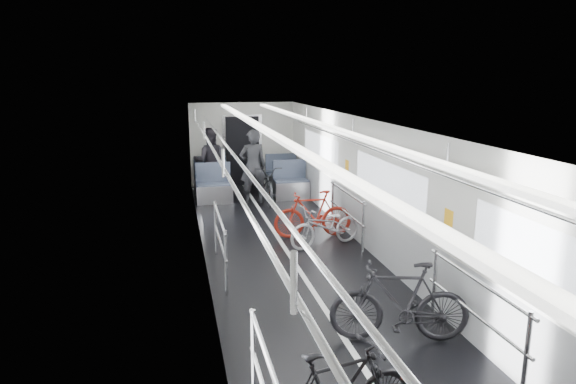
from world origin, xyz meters
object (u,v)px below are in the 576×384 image
object	(u,v)px
bike_right_mid	(326,226)
bike_right_far	(313,214)
bike_right_near	(400,302)
person_seated	(210,161)
person_standing	(253,166)
bike_aisle	(265,183)

from	to	relation	value
bike_right_mid	bike_right_far	xyz separation A→B (m)	(-0.09, 0.60, 0.07)
bike_right_near	person_seated	distance (m)	8.61
bike_right_near	person_standing	distance (m)	7.30
bike_aisle	bike_right_far	bearing A→B (deg)	-83.38
bike_right_near	bike_right_mid	xyz separation A→B (m)	(0.15, 3.59, -0.11)
bike_aisle	bike_right_mid	bearing A→B (deg)	-83.27
bike_right_near	person_standing	bearing A→B (deg)	-160.60
bike_aisle	person_standing	world-z (taller)	person_standing
bike_right_far	person_seated	size ratio (longest dim) A/B	0.87
person_standing	person_seated	xyz separation A→B (m)	(-0.99, 1.18, -0.03)
bike_right_near	bike_aisle	world-z (taller)	bike_right_near
bike_right_near	bike_aisle	bearing A→B (deg)	-163.04
bike_right_far	person_seated	distance (m)	4.60
bike_aisle	person_standing	bearing A→B (deg)	178.94
person_standing	bike_right_near	bearing A→B (deg)	91.08
bike_right_far	person_standing	size ratio (longest dim) A/B	0.85
person_standing	bike_aisle	bearing A→B (deg)	175.88
bike_right_near	person_seated	world-z (taller)	person_seated
bike_right_mid	bike_right_far	bearing A→B (deg)	171.17
bike_right_near	person_seated	bearing A→B (deg)	-154.75
bike_right_far	bike_aisle	distance (m)	3.10
bike_right_far	person_standing	distance (m)	3.19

